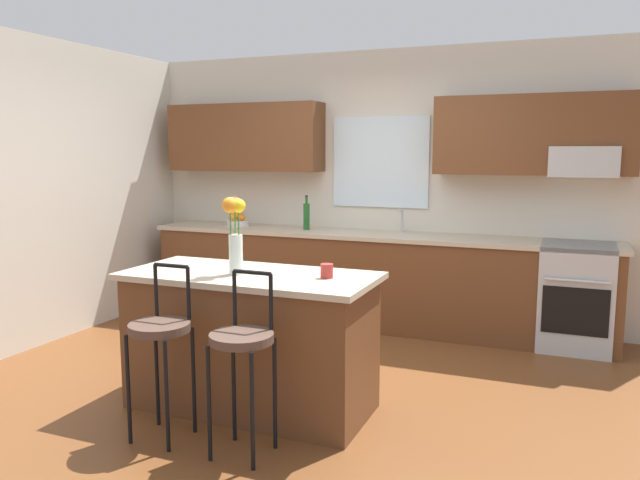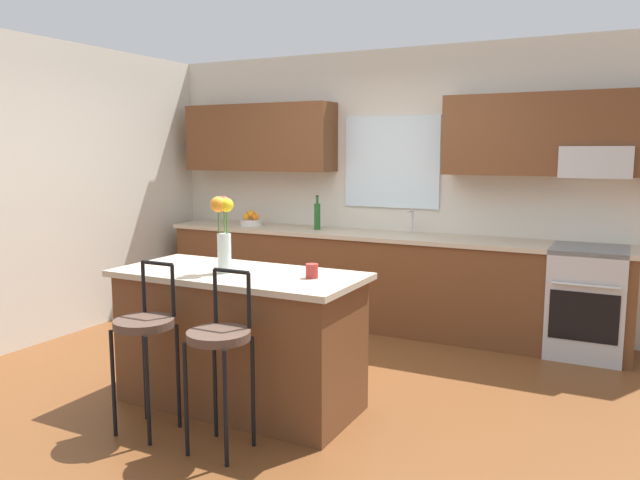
{
  "view_description": "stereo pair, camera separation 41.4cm",
  "coord_description": "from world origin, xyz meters",
  "px_view_note": "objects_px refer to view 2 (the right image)",
  "views": [
    {
      "loc": [
        1.81,
        -4.04,
        1.71
      ],
      "look_at": [
        -0.06,
        0.55,
        1.0
      ],
      "focal_mm": 34.9,
      "sensor_mm": 36.0,
      "label": 1
    },
    {
      "loc": [
        2.19,
        -3.86,
        1.71
      ],
      "look_at": [
        -0.06,
        0.55,
        1.0
      ],
      "focal_mm": 34.9,
      "sensor_mm": 36.0,
      "label": 2
    }
  ],
  "objects_px": {
    "bar_stool_near": "(145,331)",
    "bottle_olive_oil": "(317,216)",
    "oven_range": "(587,302)",
    "fruit_bowl_oranges": "(251,220)",
    "mug_ceramic": "(312,271)",
    "kitchen_island": "(240,338)",
    "bar_stool_middle": "(220,344)",
    "flower_vase": "(223,226)"
  },
  "relations": [
    {
      "from": "oven_range",
      "to": "kitchen_island",
      "type": "distance_m",
      "value": 2.97
    },
    {
      "from": "oven_range",
      "to": "bar_stool_near",
      "type": "distance_m",
      "value": 3.6
    },
    {
      "from": "kitchen_island",
      "to": "bottle_olive_oil",
      "type": "distance_m",
      "value": 2.36
    },
    {
      "from": "bar_stool_middle",
      "to": "kitchen_island",
      "type": "bearing_deg",
      "value": 114.8
    },
    {
      "from": "mug_ceramic",
      "to": "fruit_bowl_oranges",
      "type": "relative_size",
      "value": 0.37
    },
    {
      "from": "fruit_bowl_oranges",
      "to": "oven_range",
      "type": "bearing_deg",
      "value": -0.5
    },
    {
      "from": "flower_vase",
      "to": "bar_stool_middle",
      "type": "bearing_deg",
      "value": -57.22
    },
    {
      "from": "flower_vase",
      "to": "mug_ceramic",
      "type": "xyz_separation_m",
      "value": [
        0.59,
        0.11,
        -0.26
      ]
    },
    {
      "from": "kitchen_island",
      "to": "mug_ceramic",
      "type": "distance_m",
      "value": 0.73
    },
    {
      "from": "mug_ceramic",
      "to": "bar_stool_middle",
      "type": "bearing_deg",
      "value": -111.66
    },
    {
      "from": "kitchen_island",
      "to": "oven_range",
      "type": "bearing_deg",
      "value": 47.6
    },
    {
      "from": "oven_range",
      "to": "bar_stool_middle",
      "type": "height_order",
      "value": "bar_stool_middle"
    },
    {
      "from": "bar_stool_middle",
      "to": "bottle_olive_oil",
      "type": "bearing_deg",
      "value": 106.45
    },
    {
      "from": "oven_range",
      "to": "bar_stool_near",
      "type": "bearing_deg",
      "value": -129.24
    },
    {
      "from": "bar_stool_middle",
      "to": "fruit_bowl_oranges",
      "type": "height_order",
      "value": "fruit_bowl_oranges"
    },
    {
      "from": "bar_stool_near",
      "to": "bottle_olive_oil",
      "type": "xyz_separation_m",
      "value": [
        -0.28,
        2.81,
        0.43
      ]
    },
    {
      "from": "bar_stool_near",
      "to": "bar_stool_middle",
      "type": "xyz_separation_m",
      "value": [
        0.55,
        0.0,
        0.0
      ]
    },
    {
      "from": "oven_range",
      "to": "fruit_bowl_oranges",
      "type": "bearing_deg",
      "value": 179.5
    },
    {
      "from": "bar_stool_middle",
      "to": "mug_ceramic",
      "type": "height_order",
      "value": "bar_stool_middle"
    },
    {
      "from": "kitchen_island",
      "to": "bottle_olive_oil",
      "type": "bearing_deg",
      "value": 104.07
    },
    {
      "from": "bar_stool_near",
      "to": "fruit_bowl_oranges",
      "type": "relative_size",
      "value": 4.34
    },
    {
      "from": "bar_stool_near",
      "to": "kitchen_island",
      "type": "bearing_deg",
      "value": 65.2
    },
    {
      "from": "flower_vase",
      "to": "mug_ceramic",
      "type": "height_order",
      "value": "flower_vase"
    },
    {
      "from": "kitchen_island",
      "to": "fruit_bowl_oranges",
      "type": "height_order",
      "value": "fruit_bowl_oranges"
    },
    {
      "from": "flower_vase",
      "to": "kitchen_island",
      "type": "bearing_deg",
      "value": 47.12
    },
    {
      "from": "bar_stool_near",
      "to": "fruit_bowl_oranges",
      "type": "distance_m",
      "value": 3.03
    },
    {
      "from": "oven_range",
      "to": "mug_ceramic",
      "type": "distance_m",
      "value": 2.65
    },
    {
      "from": "kitchen_island",
      "to": "fruit_bowl_oranges",
      "type": "xyz_separation_m",
      "value": [
        -1.35,
        2.22,
        0.51
      ]
    },
    {
      "from": "oven_range",
      "to": "mug_ceramic",
      "type": "bearing_deg",
      "value": -124.43
    },
    {
      "from": "kitchen_island",
      "to": "bottle_olive_oil",
      "type": "height_order",
      "value": "bottle_olive_oil"
    },
    {
      "from": "kitchen_island",
      "to": "flower_vase",
      "type": "height_order",
      "value": "flower_vase"
    },
    {
      "from": "bar_stool_near",
      "to": "flower_vase",
      "type": "distance_m",
      "value": 0.82
    },
    {
      "from": "bar_stool_near",
      "to": "fruit_bowl_oranges",
      "type": "height_order",
      "value": "fruit_bowl_oranges"
    },
    {
      "from": "bar_stool_middle",
      "to": "mug_ceramic",
      "type": "bearing_deg",
      "value": 68.34
    },
    {
      "from": "oven_range",
      "to": "fruit_bowl_oranges",
      "type": "height_order",
      "value": "fruit_bowl_oranges"
    },
    {
      "from": "bar_stool_middle",
      "to": "mug_ceramic",
      "type": "relative_size",
      "value": 11.58
    },
    {
      "from": "bar_stool_middle",
      "to": "flower_vase",
      "type": "xyz_separation_m",
      "value": [
        -0.34,
        0.53,
        0.59
      ]
    },
    {
      "from": "bar_stool_middle",
      "to": "flower_vase",
      "type": "height_order",
      "value": "flower_vase"
    },
    {
      "from": "mug_ceramic",
      "to": "bottle_olive_oil",
      "type": "xyz_separation_m",
      "value": [
        -1.08,
        2.17,
        0.1
      ]
    },
    {
      "from": "kitchen_island",
      "to": "bar_stool_near",
      "type": "bearing_deg",
      "value": -114.8
    },
    {
      "from": "bar_stool_near",
      "to": "bottle_olive_oil",
      "type": "relative_size",
      "value": 3.0
    },
    {
      "from": "oven_range",
      "to": "bar_stool_near",
      "type": "height_order",
      "value": "bar_stool_near"
    }
  ]
}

